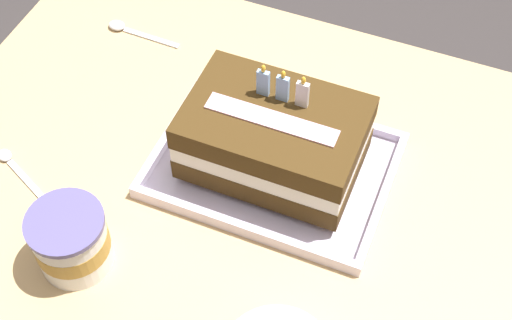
{
  "coord_description": "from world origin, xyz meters",
  "views": [
    {
      "loc": [
        0.28,
        -0.61,
        1.66
      ],
      "look_at": [
        0.02,
        0.01,
        0.78
      ],
      "focal_mm": 50.52,
      "sensor_mm": 36.0,
      "label": 1
    }
  ],
  "objects_px": {
    "serving_spoon_near_tray": "(14,166)",
    "serving_spoon_by_bowls": "(126,28)",
    "birthday_cake": "(274,138)",
    "ice_cream_tub": "(71,240)",
    "foil_tray": "(273,167)"
  },
  "relations": [
    {
      "from": "birthday_cake",
      "to": "serving_spoon_by_bowls",
      "type": "bearing_deg",
      "value": 152.06
    },
    {
      "from": "foil_tray",
      "to": "ice_cream_tub",
      "type": "height_order",
      "value": "ice_cream_tub"
    },
    {
      "from": "foil_tray",
      "to": "serving_spoon_by_bowls",
      "type": "xyz_separation_m",
      "value": [
        -0.37,
        0.2,
        -0.0
      ]
    },
    {
      "from": "ice_cream_tub",
      "to": "birthday_cake",
      "type": "bearing_deg",
      "value": 51.67
    },
    {
      "from": "serving_spoon_by_bowls",
      "to": "birthday_cake",
      "type": "bearing_deg",
      "value": -27.94
    },
    {
      "from": "serving_spoon_near_tray",
      "to": "serving_spoon_by_bowls",
      "type": "height_order",
      "value": "serving_spoon_by_bowls"
    },
    {
      "from": "foil_tray",
      "to": "serving_spoon_near_tray",
      "type": "xyz_separation_m",
      "value": [
        -0.38,
        -0.15,
        -0.0
      ]
    },
    {
      "from": "foil_tray",
      "to": "serving_spoon_by_bowls",
      "type": "bearing_deg",
      "value": 152.05
    },
    {
      "from": "ice_cream_tub",
      "to": "serving_spoon_near_tray",
      "type": "height_order",
      "value": "ice_cream_tub"
    },
    {
      "from": "serving_spoon_near_tray",
      "to": "birthday_cake",
      "type": "bearing_deg",
      "value": 21.5
    },
    {
      "from": "ice_cream_tub",
      "to": "foil_tray",
      "type": "bearing_deg",
      "value": 51.66
    },
    {
      "from": "birthday_cake",
      "to": "ice_cream_tub",
      "type": "xyz_separation_m",
      "value": [
        -0.2,
        -0.26,
        -0.03
      ]
    },
    {
      "from": "ice_cream_tub",
      "to": "serving_spoon_near_tray",
      "type": "xyz_separation_m",
      "value": [
        -0.18,
        0.11,
        -0.05
      ]
    },
    {
      "from": "birthday_cake",
      "to": "serving_spoon_by_bowls",
      "type": "relative_size",
      "value": 1.8
    },
    {
      "from": "ice_cream_tub",
      "to": "serving_spoon_by_bowls",
      "type": "distance_m",
      "value": 0.48
    }
  ]
}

